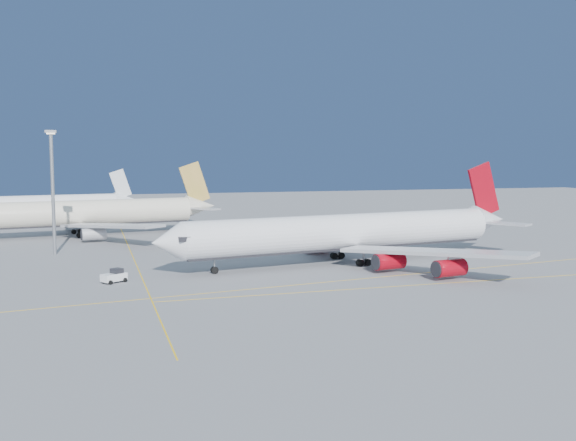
% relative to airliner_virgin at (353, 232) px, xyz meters
% --- Properties ---
extents(ground, '(500.00, 500.00, 0.00)m').
position_rel_airliner_virgin_xyz_m(ground, '(1.36, -9.00, -5.59)').
color(ground, slate).
rests_on(ground, ground).
extents(taxiway_lines, '(118.86, 140.00, 0.02)m').
position_rel_airliner_virgin_xyz_m(taxiway_lines, '(-13.36, -2.65, -5.58)').
color(taxiway_lines, yellow).
rests_on(taxiway_lines, ground).
extents(airliner_virgin, '(74.90, 66.58, 18.53)m').
position_rel_airliner_virgin_xyz_m(airliner_virgin, '(0.00, 0.00, 0.00)').
color(airliner_virgin, white).
rests_on(airliner_virgin, ground).
extents(airliner_etihad, '(70.28, 64.26, 18.38)m').
position_rel_airliner_virgin_xyz_m(airliner_etihad, '(-48.66, 57.22, 0.01)').
color(airliner_etihad, beige).
rests_on(airliner_etihad, ground).
extents(airliner_third, '(58.48, 53.35, 15.73)m').
position_rel_airliner_virgin_xyz_m(airliner_third, '(-60.69, 107.64, -0.83)').
color(airliner_third, white).
rests_on(airliner_third, ground).
extents(pushback_tug, '(4.21, 3.76, 2.13)m').
position_rel_airliner_virgin_xyz_m(pushback_tug, '(-42.99, -7.35, -4.60)').
color(pushback_tug, white).
rests_on(pushback_tug, ground).
extents(light_mast, '(2.13, 2.13, 24.69)m').
position_rel_airliner_virgin_xyz_m(light_mast, '(-53.36, 26.17, 8.98)').
color(light_mast, gray).
rests_on(light_mast, ground).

